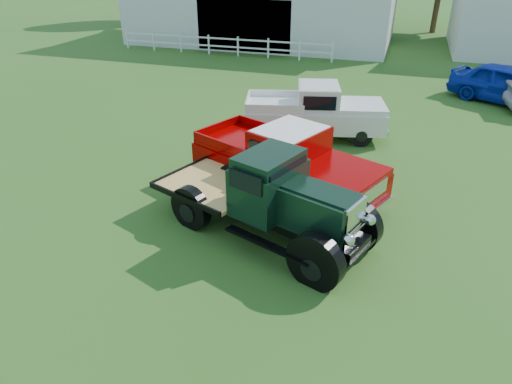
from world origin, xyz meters
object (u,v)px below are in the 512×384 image
(vintage_flatbed, at_px, (265,195))
(red_pickup, at_px, (286,162))
(misc_car_blue, at_px, (508,85))
(white_pickup, at_px, (315,111))

(vintage_flatbed, height_order, red_pickup, vintage_flatbed)
(vintage_flatbed, relative_size, misc_car_blue, 1.12)
(red_pickup, relative_size, misc_car_blue, 1.14)
(vintage_flatbed, distance_m, white_pickup, 6.81)
(vintage_flatbed, xyz_separation_m, red_pickup, (-0.03, 2.10, -0.07))
(white_pickup, bearing_deg, misc_car_blue, 27.88)
(vintage_flatbed, distance_m, red_pickup, 2.10)
(red_pickup, xyz_separation_m, misc_car_blue, (7.28, 11.27, -0.18))
(red_pickup, height_order, misc_car_blue, red_pickup)
(white_pickup, xyz_separation_m, misc_car_blue, (7.40, 6.57, -0.11))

